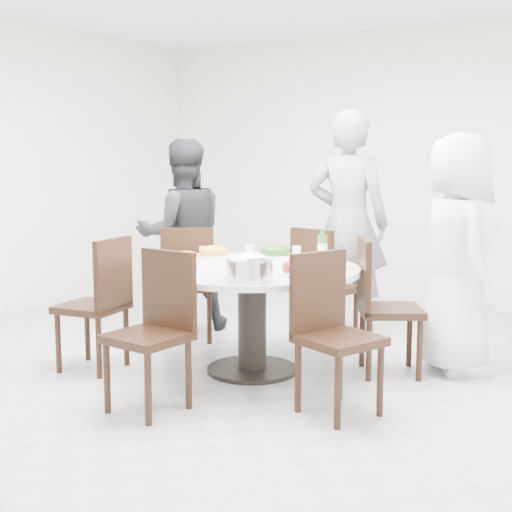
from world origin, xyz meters
The scene contains 22 objects.
floor centered at (0.00, 0.00, 0.00)m, with size 6.00×6.00×0.01m, color #ADAEB2.
wall_back centered at (0.00, 3.00, 1.40)m, with size 6.00×0.01×2.80m, color white.
dining_table centered at (0.04, 0.05, 0.38)m, with size 1.50×1.50×0.75m, color silver.
chair_ne centered at (0.87, 0.53, 0.47)m, with size 0.42×0.42×0.95m, color black.
chair_n centered at (0.12, 1.02, 0.47)m, with size 0.42×0.42×0.95m, color black.
chair_nw centered at (-0.90, 0.52, 0.47)m, with size 0.42×0.42×0.95m, color black.
chair_sw centered at (-0.95, -0.52, 0.47)m, with size 0.42×0.42×0.95m, color black.
chair_s centered at (-0.05, -0.95, 0.47)m, with size 0.42×0.42×0.95m, color black.
chair_se centered at (0.93, -0.38, 0.47)m, with size 0.42×0.42×0.95m, color black.
diner_right centered at (1.22, 0.85, 0.84)m, with size 0.82×0.53×1.67m, color silver.
diner_middle centered at (0.11, 1.41, 0.95)m, with size 0.69×0.45×1.90m, color black.
diner_left centered at (-1.18, 0.79, 0.83)m, with size 0.81×0.63×1.66m, color black.
dish_greens centered at (-0.06, 0.51, 0.79)m, with size 0.28×0.28×0.07m, color white.
dish_pale centered at (0.39, 0.33, 0.79)m, with size 0.27×0.27×0.07m, color white.
dish_orange centered at (-0.43, 0.23, 0.79)m, with size 0.27×0.27×0.07m, color white.
dish_redbrown centered at (0.49, -0.08, 0.79)m, with size 0.29×0.29×0.07m, color white.
dish_tofu centered at (-0.43, -0.12, 0.78)m, with size 0.27×0.27×0.07m, color white.
rice_bowl centered at (0.32, -0.41, 0.81)m, with size 0.29×0.29×0.13m, color silver.
soup_bowl centered at (-0.27, -0.36, 0.79)m, with size 0.26×0.26×0.08m, color white.
beverage_bottle centered at (0.31, 0.56, 0.87)m, with size 0.07×0.07×0.24m, color #326829.
tea_cups centered at (0.03, 0.65, 0.79)m, with size 0.07×0.07×0.08m, color white.
chopsticks centered at (0.08, 0.71, 0.76)m, with size 0.24×0.04×0.01m, color tan, non-canonical shape.
Camera 1 is at (2.72, -4.03, 1.51)m, focal length 50.00 mm.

